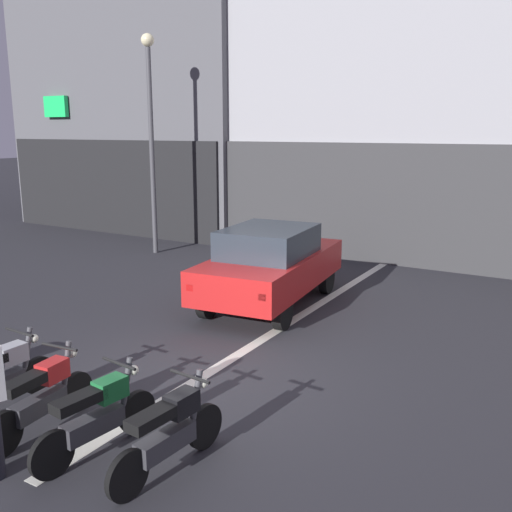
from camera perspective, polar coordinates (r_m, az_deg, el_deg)
name	(u,v)px	position (r m, az deg, el deg)	size (l,w,h in m)	color
ground_plane	(203,377)	(8.54, -5.38, -11.96)	(120.00, 120.00, 0.00)	#2B2B30
lane_centre_line	(352,283)	(13.57, 9.65, -2.72)	(0.20, 18.00, 0.01)	silver
building_mid_block	(413,48)	(20.02, 15.43, 19.44)	(9.59, 8.99, 12.20)	#9E9EA3
car_red_crossing_near	(271,263)	(11.54, 1.48, -0.74)	(2.18, 4.26, 1.64)	black
street_lamp	(151,121)	(16.63, -10.52, 13.14)	(0.36, 0.36, 6.10)	#47474C
motorcycle_silver_row_leftmost	(0,376)	(8.10, -24.29, -10.95)	(0.55, 1.67, 0.98)	black
motorcycle_red_row_left_mid	(42,396)	(7.38, -20.66, -12.98)	(0.55, 1.67, 0.98)	black
motorcycle_green_row_centre	(98,415)	(6.75, -15.61, -15.11)	(0.55, 1.67, 0.98)	black
motorcycle_black_row_right_mid	(170,431)	(6.27, -8.65, -17.01)	(0.55, 1.67, 0.98)	black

